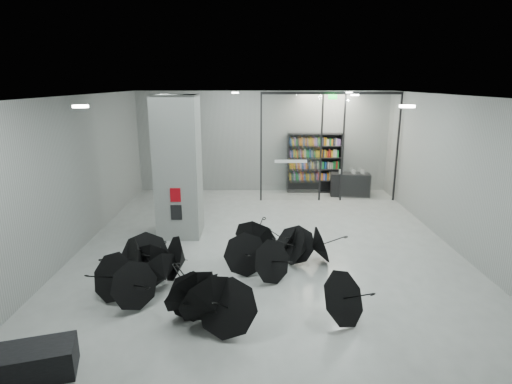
{
  "coord_description": "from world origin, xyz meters",
  "views": [
    {
      "loc": [
        -0.34,
        -9.39,
        4.33
      ],
      "look_at": [
        -0.3,
        1.5,
        1.4
      ],
      "focal_mm": 28.77,
      "sensor_mm": 36.0,
      "label": 1
    }
  ],
  "objects_px": {
    "bench": "(23,364)",
    "shop_counter": "(350,185)",
    "umbrella_cluster": "(217,276)",
    "column": "(178,167)",
    "bookshelf": "(314,163)"
  },
  "relations": [
    {
      "from": "bench",
      "to": "shop_counter",
      "type": "distance_m",
      "value": 12.53
    },
    {
      "from": "umbrella_cluster",
      "to": "column",
      "type": "bearing_deg",
      "value": 111.95
    },
    {
      "from": "bookshelf",
      "to": "umbrella_cluster",
      "type": "xyz_separation_m",
      "value": [
        -3.19,
        -8.12,
        -0.87
      ]
    },
    {
      "from": "umbrella_cluster",
      "to": "bookshelf",
      "type": "bearing_deg",
      "value": 68.55
    },
    {
      "from": "column",
      "to": "umbrella_cluster",
      "type": "xyz_separation_m",
      "value": [
        1.36,
        -3.37,
        -1.68
      ]
    },
    {
      "from": "column",
      "to": "bench",
      "type": "xyz_separation_m",
      "value": [
        -1.33,
        -6.11,
        -1.76
      ]
    },
    {
      "from": "column",
      "to": "umbrella_cluster",
      "type": "relative_size",
      "value": 0.69
    },
    {
      "from": "bench",
      "to": "umbrella_cluster",
      "type": "xyz_separation_m",
      "value": [
        2.69,
        2.74,
        0.08
      ]
    },
    {
      "from": "column",
      "to": "shop_counter",
      "type": "xyz_separation_m",
      "value": [
        5.9,
        4.13,
        -1.55
      ]
    },
    {
      "from": "bookshelf",
      "to": "umbrella_cluster",
      "type": "bearing_deg",
      "value": -110.29
    },
    {
      "from": "bench",
      "to": "bookshelf",
      "type": "bearing_deg",
      "value": 45.0
    },
    {
      "from": "bench",
      "to": "bookshelf",
      "type": "distance_m",
      "value": 12.39
    },
    {
      "from": "bookshelf",
      "to": "column",
      "type": "bearing_deg",
      "value": -132.62
    },
    {
      "from": "bench",
      "to": "shop_counter",
      "type": "height_order",
      "value": "shop_counter"
    },
    {
      "from": "shop_counter",
      "to": "umbrella_cluster",
      "type": "bearing_deg",
      "value": -114.37
    }
  ]
}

